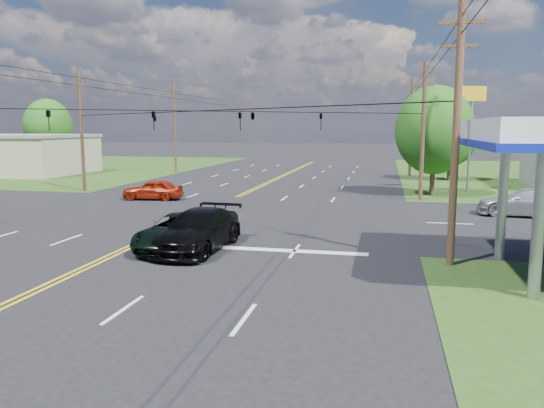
% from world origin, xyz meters
% --- Properties ---
extents(ground, '(280.00, 280.00, 0.00)m').
position_xyz_m(ground, '(0.00, 12.00, 0.00)').
color(ground, black).
rests_on(ground, ground).
extents(grass_nw, '(46.00, 48.00, 0.03)m').
position_xyz_m(grass_nw, '(-35.00, 44.00, 0.00)').
color(grass_nw, '#224215').
rests_on(grass_nw, ground).
extents(stop_bar, '(10.00, 0.50, 0.02)m').
position_xyz_m(stop_bar, '(5.00, 4.00, 0.00)').
color(stop_bar, silver).
rests_on(stop_bar, ground).
extents(retail_nw, '(16.00, 11.00, 4.00)m').
position_xyz_m(retail_nw, '(-30.00, 34.00, 2.00)').
color(retail_nw, tan).
rests_on(retail_nw, ground).
extents(pole_se, '(1.60, 0.28, 9.50)m').
position_xyz_m(pole_se, '(13.00, 3.00, 4.92)').
color(pole_se, '#462E1D').
rests_on(pole_se, ground).
extents(pole_nw, '(1.60, 0.28, 9.50)m').
position_xyz_m(pole_nw, '(-13.00, 21.00, 4.92)').
color(pole_nw, '#462E1D').
rests_on(pole_nw, ground).
extents(pole_ne, '(1.60, 0.28, 9.50)m').
position_xyz_m(pole_ne, '(13.00, 21.00, 4.92)').
color(pole_ne, '#462E1D').
rests_on(pole_ne, ground).
extents(pole_left_far, '(1.60, 0.28, 10.00)m').
position_xyz_m(pole_left_far, '(-13.00, 40.00, 5.17)').
color(pole_left_far, '#462E1D').
rests_on(pole_left_far, ground).
extents(pole_right_far, '(1.60, 0.28, 10.00)m').
position_xyz_m(pole_right_far, '(13.00, 40.00, 5.17)').
color(pole_right_far, '#462E1D').
rests_on(pole_right_far, ground).
extents(span_wire_signals, '(26.00, 18.00, 1.13)m').
position_xyz_m(span_wire_signals, '(0.00, 12.00, 6.00)').
color(span_wire_signals, black).
rests_on(span_wire_signals, ground).
extents(power_lines, '(26.04, 100.00, 0.64)m').
position_xyz_m(power_lines, '(0.00, 10.00, 8.60)').
color(power_lines, black).
rests_on(power_lines, ground).
extents(tree_right_a, '(5.70, 5.70, 8.18)m').
position_xyz_m(tree_right_a, '(14.00, 24.00, 4.87)').
color(tree_right_a, '#462E1D').
rests_on(tree_right_a, ground).
extents(tree_right_b, '(4.94, 4.94, 7.09)m').
position_xyz_m(tree_right_b, '(16.50, 36.00, 4.22)').
color(tree_right_b, '#462E1D').
rests_on(tree_right_b, ground).
extents(tree_far_l, '(6.08, 6.08, 8.72)m').
position_xyz_m(tree_far_l, '(-32.00, 44.00, 5.19)').
color(tree_far_l, '#462E1D').
rests_on(tree_far_l, ground).
extents(pickup_dkgreen, '(2.61, 5.31, 1.45)m').
position_xyz_m(pickup_dkgreen, '(2.14, 3.50, 0.73)').
color(pickup_dkgreen, black).
rests_on(pickup_dkgreen, ground).
extents(suv_black, '(2.63, 5.83, 1.66)m').
position_xyz_m(suv_black, '(3.00, 3.50, 0.83)').
color(suv_black, black).
rests_on(suv_black, ground).
extents(sedan_red, '(4.35, 2.15, 1.43)m').
position_xyz_m(sedan_red, '(-5.49, 17.50, 0.71)').
color(sedan_red, maroon).
rests_on(sedan_red, ground).
extents(sedan_far, '(5.81, 2.95, 1.62)m').
position_xyz_m(sedan_far, '(18.65, 15.45, 0.81)').
color(sedan_far, silver).
rests_on(sedan_far, ground).
extents(polesign_ne, '(2.17, 1.18, 8.27)m').
position_xyz_m(polesign_ne, '(17.00, 27.27, 6.48)').
color(polesign_ne, '#A5A5AA').
rests_on(polesign_ne, ground).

